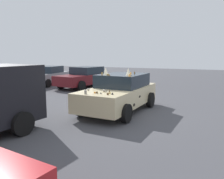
{
  "coord_description": "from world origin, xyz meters",
  "views": [
    {
      "loc": [
        -8.61,
        -3.7,
        2.35
      ],
      "look_at": [
        0.0,
        0.3,
        0.9
      ],
      "focal_mm": 36.9,
      "sensor_mm": 36.0,
      "label": 1
    }
  ],
  "objects": [
    {
      "name": "ground_plane",
      "position": [
        0.0,
        0.0,
        0.0
      ],
      "size": [
        60.0,
        60.0,
        0.0
      ],
      "primitive_type": "plane",
      "color": "#47474C"
    },
    {
      "name": "art_car_decorated",
      "position": [
        0.1,
        -0.0,
        0.78
      ],
      "size": [
        4.41,
        2.23,
        1.83
      ],
      "rotation": [
        0.0,
        0.0,
        3.1
      ],
      "color": "beige",
      "rests_on": "ground"
    },
    {
      "name": "parked_sedan_row_back_far",
      "position": [
        5.51,
        5.04,
        0.74
      ],
      "size": [
        4.66,
        2.51,
        1.47
      ],
      "rotation": [
        0.0,
        0.0,
        3.01
      ],
      "color": "#5B1419",
      "rests_on": "ground"
    },
    {
      "name": "parked_sedan_far_left",
      "position": [
        5.57,
        8.45,
        0.71
      ],
      "size": [
        4.7,
        2.48,
        1.44
      ],
      "rotation": [
        0.0,
        0.0,
        3.3
      ],
      "color": "gray",
      "rests_on": "ground"
    }
  ]
}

